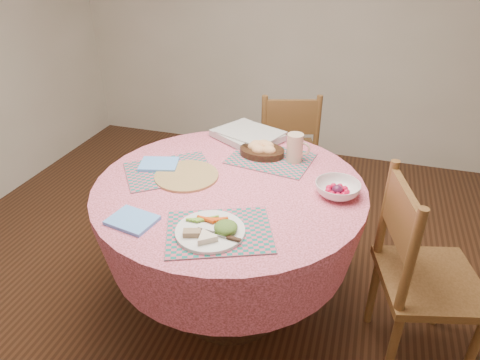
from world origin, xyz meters
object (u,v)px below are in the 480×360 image
object	(u,v)px
chair_right	(419,273)
wicker_trivet	(187,176)
chair_back	(287,149)
dinner_plate	(211,230)
dining_table	(230,219)
bread_bowl	(262,149)
fruit_bowl	(337,189)
latte_mug	(295,148)

from	to	relation	value
chair_right	wicker_trivet	bearing A→B (deg)	72.74
chair_back	dinner_plate	world-z (taller)	chair_back
dining_table	dinner_plate	size ratio (longest dim) A/B	4.67
chair_back	dinner_plate	xyz separation A→B (m)	(-0.02, -1.40, 0.31)
bread_bowl	fruit_bowl	bearing A→B (deg)	-33.97
bread_bowl	latte_mug	size ratio (longest dim) A/B	1.61
chair_right	fruit_bowl	distance (m)	0.50
dining_table	chair_back	bearing A→B (deg)	86.08
chair_back	latte_mug	bearing A→B (deg)	86.10
wicker_trivet	latte_mug	xyz separation A→B (m)	(0.45, 0.30, 0.07)
chair_right	latte_mug	size ratio (longest dim) A/B	6.50
dining_table	fruit_bowl	xyz separation A→B (m)	(0.48, 0.05, 0.22)
chair_right	latte_mug	distance (m)	0.79
chair_right	bread_bowl	world-z (taller)	chair_right
chair_right	chair_back	bearing A→B (deg)	22.05
wicker_trivet	chair_back	bearing A→B (deg)	74.44
dinner_plate	fruit_bowl	distance (m)	0.60
bread_bowl	dinner_plate	bearing A→B (deg)	-91.03
dinner_plate	latte_mug	xyz separation A→B (m)	(0.19, 0.69, 0.06)
dining_table	bread_bowl	distance (m)	0.40
chair_right	bread_bowl	size ratio (longest dim) A/B	4.04
chair_right	bread_bowl	xyz separation A→B (m)	(-0.80, 0.37, 0.30)
dining_table	fruit_bowl	size ratio (longest dim) A/B	4.89
dining_table	chair_back	world-z (taller)	chair_back
dinner_plate	latte_mug	bearing A→B (deg)	74.88
chair_right	dining_table	bearing A→B (deg)	72.36
dinner_plate	bread_bowl	world-z (taller)	bread_bowl
dinner_plate	fruit_bowl	xyz separation A→B (m)	(0.42, 0.43, 0.01)
latte_mug	fruit_bowl	bearing A→B (deg)	-47.51
dining_table	wicker_trivet	size ratio (longest dim) A/B	4.13
chair_back	fruit_bowl	bearing A→B (deg)	95.38
chair_back	bread_bowl	world-z (taller)	chair_back
wicker_trivet	dining_table	bearing A→B (deg)	-1.06
chair_right	dinner_plate	world-z (taller)	chair_right
bread_bowl	wicker_trivet	bearing A→B (deg)	-131.36
latte_mug	fruit_bowl	distance (m)	0.35
chair_right	wicker_trivet	xyz separation A→B (m)	(-1.08, 0.05, 0.27)
wicker_trivet	latte_mug	world-z (taller)	latte_mug
chair_right	bread_bowl	distance (m)	0.93
dining_table	bread_bowl	xyz separation A→B (m)	(0.07, 0.32, 0.23)
dinner_plate	fruit_bowl	world-z (taller)	fruit_bowl
wicker_trivet	chair_right	bearing A→B (deg)	-2.62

